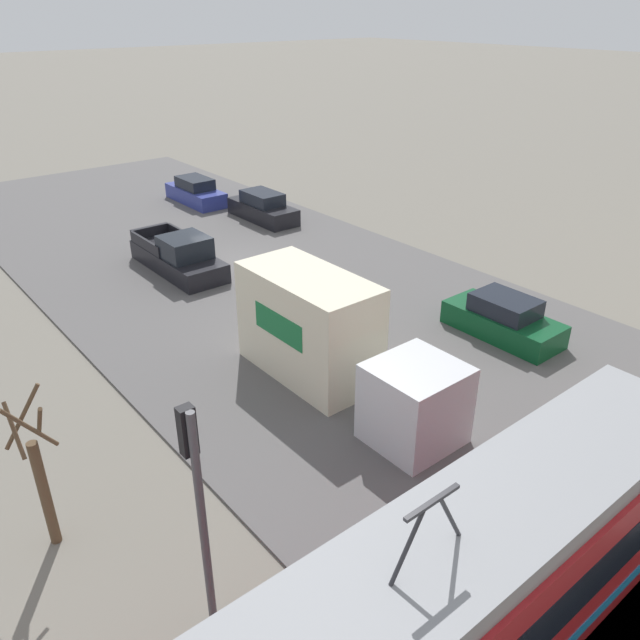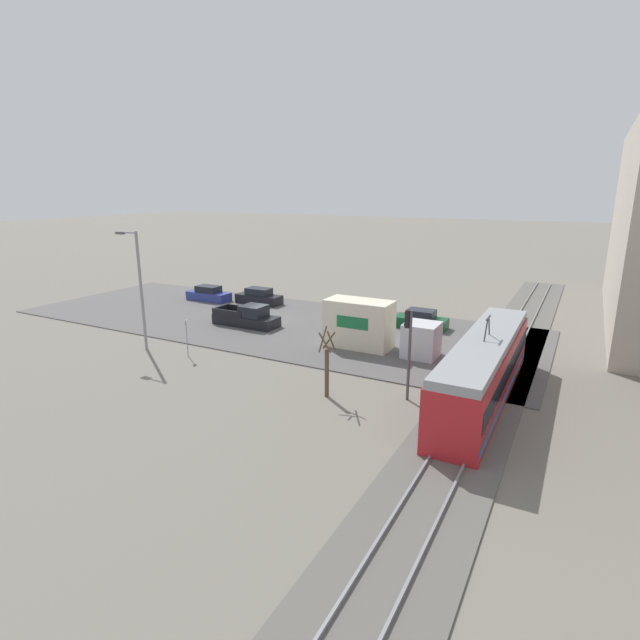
{
  "view_description": "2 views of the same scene",
  "coord_description": "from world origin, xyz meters",
  "px_view_note": "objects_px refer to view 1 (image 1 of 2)",
  "views": [
    {
      "loc": [
        13.87,
        23.88,
        10.92
      ],
      "look_at": [
        3.45,
        11.09,
        2.55
      ],
      "focal_mm": 35.0,
      "sensor_mm": 36.0,
      "label": 1
    },
    {
      "loc": [
        34.85,
        23.88,
        11.23
      ],
      "look_at": [
        4.86,
        7.78,
        2.22
      ],
      "focal_mm": 28.0,
      "sensor_mm": 36.0,
      "label": 2
    }
  ],
  "objects_px": {
    "pickup_truck": "(179,257)",
    "traffic_light_pole": "(197,493)",
    "sedan_car_1": "(196,192)",
    "sedan_car_2": "(263,208)",
    "light_rail_tram": "(418,638)",
    "box_truck": "(331,342)",
    "street_tree": "(41,479)",
    "sedan_car_0": "(503,319)"
  },
  "relations": [
    {
      "from": "sedan_car_0",
      "to": "box_truck",
      "type": "bearing_deg",
      "value": -10.7
    },
    {
      "from": "sedan_car_1",
      "to": "traffic_light_pole",
      "type": "bearing_deg",
      "value": -118.59
    },
    {
      "from": "sedan_car_0",
      "to": "light_rail_tram",
      "type": "bearing_deg",
      "value": 30.26
    },
    {
      "from": "light_rail_tram",
      "to": "traffic_light_pole",
      "type": "distance_m",
      "value": 4.37
    },
    {
      "from": "light_rail_tram",
      "to": "sedan_car_2",
      "type": "bearing_deg",
      "value": -119.23
    },
    {
      "from": "sedan_car_1",
      "to": "pickup_truck",
      "type": "bearing_deg",
      "value": -122.9
    },
    {
      "from": "sedan_car_2",
      "to": "street_tree",
      "type": "height_order",
      "value": "street_tree"
    },
    {
      "from": "light_rail_tram",
      "to": "box_truck",
      "type": "height_order",
      "value": "light_rail_tram"
    },
    {
      "from": "pickup_truck",
      "to": "traffic_light_pole",
      "type": "height_order",
      "value": "traffic_light_pole"
    },
    {
      "from": "sedan_car_1",
      "to": "sedan_car_2",
      "type": "xyz_separation_m",
      "value": [
        -1.24,
        5.38,
        0.02
      ]
    },
    {
      "from": "box_truck",
      "to": "street_tree",
      "type": "xyz_separation_m",
      "value": [
        8.95,
        0.92,
        0.13
      ]
    },
    {
      "from": "pickup_truck",
      "to": "sedan_car_2",
      "type": "height_order",
      "value": "pickup_truck"
    },
    {
      "from": "traffic_light_pole",
      "to": "street_tree",
      "type": "xyz_separation_m",
      "value": [
        1.7,
        -4.02,
        -1.48
      ]
    },
    {
      "from": "pickup_truck",
      "to": "sedan_car_2",
      "type": "distance_m",
      "value": 8.21
    },
    {
      "from": "sedan_car_1",
      "to": "sedan_car_0",
      "type": "bearing_deg",
      "value": -89.5
    },
    {
      "from": "light_rail_tram",
      "to": "box_truck",
      "type": "relative_size",
      "value": 1.82
    },
    {
      "from": "light_rail_tram",
      "to": "box_truck",
      "type": "bearing_deg",
      "value": -122.19
    },
    {
      "from": "sedan_car_1",
      "to": "traffic_light_pole",
      "type": "relative_size",
      "value": 0.92
    },
    {
      "from": "light_rail_tram",
      "to": "sedan_car_1",
      "type": "height_order",
      "value": "light_rail_tram"
    },
    {
      "from": "sedan_car_1",
      "to": "street_tree",
      "type": "distance_m",
      "value": 27.02
    },
    {
      "from": "pickup_truck",
      "to": "sedan_car_0",
      "type": "height_order",
      "value": "pickup_truck"
    },
    {
      "from": "sedan_car_0",
      "to": "street_tree",
      "type": "relative_size",
      "value": 1.08
    },
    {
      "from": "box_truck",
      "to": "traffic_light_pole",
      "type": "xyz_separation_m",
      "value": [
        7.24,
        4.93,
        1.61
      ]
    },
    {
      "from": "pickup_truck",
      "to": "traffic_light_pole",
      "type": "distance_m",
      "value": 18.68
    },
    {
      "from": "sedan_car_1",
      "to": "light_rail_tram",
      "type": "bearing_deg",
      "value": -112.57
    },
    {
      "from": "light_rail_tram",
      "to": "sedan_car_1",
      "type": "bearing_deg",
      "value": -112.57
    },
    {
      "from": "light_rail_tram",
      "to": "pickup_truck",
      "type": "bearing_deg",
      "value": -107.23
    },
    {
      "from": "box_truck",
      "to": "sedan_car_1",
      "type": "relative_size",
      "value": 1.77
    },
    {
      "from": "light_rail_tram",
      "to": "sedan_car_1",
      "type": "distance_m",
      "value": 32.05
    },
    {
      "from": "sedan_car_0",
      "to": "sedan_car_2",
      "type": "height_order",
      "value": "sedan_car_2"
    },
    {
      "from": "sedan_car_1",
      "to": "sedan_car_2",
      "type": "relative_size",
      "value": 0.99
    },
    {
      "from": "box_truck",
      "to": "light_rail_tram",
      "type": "bearing_deg",
      "value": 57.81
    },
    {
      "from": "sedan_car_2",
      "to": "street_tree",
      "type": "distance_m",
      "value": 23.76
    },
    {
      "from": "sedan_car_2",
      "to": "traffic_light_pole",
      "type": "distance_m",
      "value": 25.75
    },
    {
      "from": "box_truck",
      "to": "traffic_light_pole",
      "type": "distance_m",
      "value": 8.91
    },
    {
      "from": "pickup_truck",
      "to": "traffic_light_pole",
      "type": "relative_size",
      "value": 1.13
    },
    {
      "from": "light_rail_tram",
      "to": "street_tree",
      "type": "relative_size",
      "value": 3.75
    },
    {
      "from": "sedan_car_1",
      "to": "sedan_car_2",
      "type": "height_order",
      "value": "sedan_car_2"
    },
    {
      "from": "pickup_truck",
      "to": "sedan_car_1",
      "type": "distance_m",
      "value": 11.04
    },
    {
      "from": "traffic_light_pole",
      "to": "street_tree",
      "type": "distance_m",
      "value": 4.61
    },
    {
      "from": "light_rail_tram",
      "to": "street_tree",
      "type": "distance_m",
      "value": 8.47
    },
    {
      "from": "light_rail_tram",
      "to": "sedan_car_0",
      "type": "bearing_deg",
      "value": -149.74
    }
  ]
}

